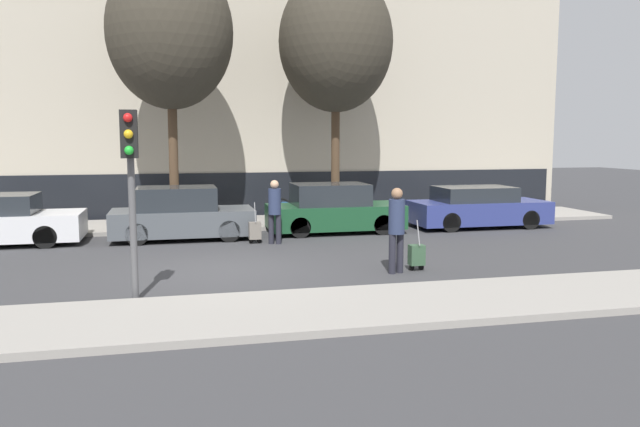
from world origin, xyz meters
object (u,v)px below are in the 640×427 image
object	(u,v)px
pedestrian_left	(275,208)
parked_bicycle	(296,208)
parked_car_2	(333,210)
bare_tree_near_crossing	(170,33)
bare_tree_down_street	(336,42)
parked_car_3	(478,208)
traffic_light	(130,166)
trolley_right	(417,255)
pedestrian_right	(397,225)
trolley_left	(255,231)
parked_car_1	(181,215)

from	to	relation	value
pedestrian_left	parked_bicycle	world-z (taller)	pedestrian_left
parked_car_2	bare_tree_near_crossing	size ratio (longest dim) A/B	0.49
bare_tree_down_street	parked_car_3	bearing A→B (deg)	-25.39
traffic_light	pedestrian_left	bearing A→B (deg)	58.48
parked_car_2	trolley_right	distance (m)	5.76
parked_car_2	pedestrian_right	bearing A→B (deg)	-91.74
parked_car_3	trolley_left	world-z (taller)	parked_car_3
traffic_light	pedestrian_right	bearing A→B (deg)	13.11
bare_tree_near_crossing	parked_car_3	bearing A→B (deg)	-8.52
parked_car_2	pedestrian_left	bearing A→B (deg)	-141.23
pedestrian_right	bare_tree_down_street	size ratio (longest dim) A/B	0.22
pedestrian_left	bare_tree_near_crossing	distance (m)	6.38
trolley_left	bare_tree_near_crossing	distance (m)	6.62
pedestrian_right	trolley_right	xyz separation A→B (m)	(0.53, 0.16, -0.70)
parked_car_2	pedestrian_right	distance (m)	5.91
pedestrian_left	bare_tree_near_crossing	size ratio (longest dim) A/B	0.21
pedestrian_left	pedestrian_right	distance (m)	4.64
trolley_right	traffic_light	size ratio (longest dim) A/B	0.33
parked_car_3	pedestrian_right	bearing A→B (deg)	-130.04
trolley_right	bare_tree_near_crossing	world-z (taller)	bare_tree_near_crossing
pedestrian_right	bare_tree_near_crossing	xyz separation A→B (m)	(-4.48, 7.30, 4.91)
pedestrian_right	parked_bicycle	bearing A→B (deg)	-103.46
bare_tree_near_crossing	pedestrian_right	bearing A→B (deg)	-58.47
trolley_right	bare_tree_down_street	distance (m)	9.53
pedestrian_left	trolley_left	size ratio (longest dim) A/B	1.54
parked_car_3	pedestrian_left	xyz separation A→B (m)	(-6.83, -1.65, 0.36)
parked_car_3	bare_tree_down_street	xyz separation A→B (m)	(-4.18, 1.99, 5.31)
trolley_left	bare_tree_down_street	xyz separation A→B (m)	(3.16, 3.44, 5.58)
parked_car_3	traffic_light	distance (m)	12.53
parked_car_2	bare_tree_near_crossing	distance (m)	7.17
pedestrian_left	trolley_left	distance (m)	0.84
parked_car_3	bare_tree_near_crossing	bearing A→B (deg)	171.48
bare_tree_near_crossing	parked_bicycle	bearing A→B (deg)	15.77
trolley_right	bare_tree_down_street	size ratio (longest dim) A/B	0.14
parked_car_2	trolley_left	xyz separation A→B (m)	(-2.58, -1.46, -0.33)
pedestrian_left	trolley_right	xyz separation A→B (m)	(2.41, -4.08, -0.65)
parked_car_3	bare_tree_down_street	size ratio (longest dim) A/B	0.53
trolley_left	bare_tree_near_crossing	bearing A→B (deg)	125.93
traffic_light	bare_tree_near_crossing	world-z (taller)	bare_tree_near_crossing
parked_car_2	trolley_right	bearing A→B (deg)	-86.53
parked_bicycle	bare_tree_near_crossing	size ratio (longest dim) A/B	0.22
parked_car_1	traffic_light	bearing A→B (deg)	-97.56
traffic_light	bare_tree_down_street	distance (m)	11.45
parked_bicycle	bare_tree_near_crossing	world-z (taller)	bare_tree_near_crossing
pedestrian_left	trolley_left	xyz separation A→B (m)	(-0.51, 0.20, -0.63)
trolley_right	traffic_light	world-z (taller)	traffic_light
trolley_right	traffic_light	xyz separation A→B (m)	(-5.76, -1.37, 2.03)
parked_car_1	pedestrian_left	bearing A→B (deg)	-30.10
parked_car_1	trolley_left	size ratio (longest dim) A/B	3.51
traffic_light	parked_bicycle	size ratio (longest dim) A/B	1.86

